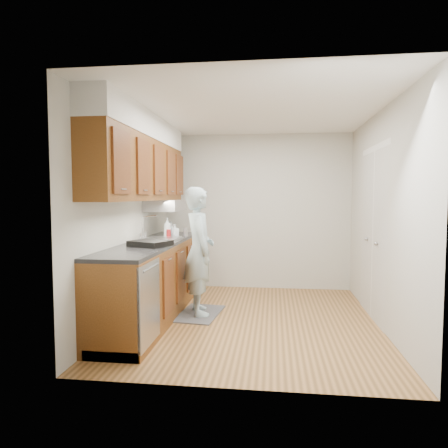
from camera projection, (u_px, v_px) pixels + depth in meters
The scene contains 16 objects.
floor at pixel (250, 320), 4.84m from camera, with size 3.50×3.50×0.00m, color #A1703D.
ceiling at pixel (251, 111), 4.67m from camera, with size 3.50×3.50×0.00m, color white.
wall_left at pixel (129, 217), 4.94m from camera, with size 0.02×3.50×2.50m, color #B9B8AE.
wall_right at pixel (381, 218), 4.57m from camera, with size 0.02×3.50×2.50m, color #B9B8AE.
wall_back at pixel (256, 212), 6.49m from camera, with size 3.00×0.02×2.50m, color #B9B8AE.
counter at pixel (154, 278), 4.96m from camera, with size 0.64×2.80×1.30m.
upper_cabinets at pixel (143, 160), 4.92m from camera, with size 0.47×2.80×1.21m.
closet_door at pixel (373, 235), 4.89m from camera, with size 0.02×1.22×2.05m, color silver.
floor_mat at pixel (199, 314), 5.09m from camera, with size 0.49×0.83×0.02m, color #575759.
person at pixel (199, 242), 5.02m from camera, with size 0.64×0.43×1.82m, color #9CB7BE.
soap_bottle_a at pixel (167, 227), 5.51m from camera, with size 0.10×0.10×0.27m, color white.
soap_bottle_b at pixel (175, 230), 5.56m from camera, with size 0.08×0.08×0.17m, color white.
soap_bottle_c at pixel (171, 228), 5.93m from camera, with size 0.15×0.15×0.19m, color white.
soda_can at pixel (169, 233), 5.43m from camera, with size 0.06×0.06×0.11m, color red.
steel_can at pixel (186, 232), 5.60m from camera, with size 0.07×0.07×0.12m, color #A5A5AA.
dish_rack at pixel (150, 243), 4.50m from camera, with size 0.41×0.34×0.06m, color black.
Camera 1 is at (0.27, -4.75, 1.50)m, focal length 32.00 mm.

